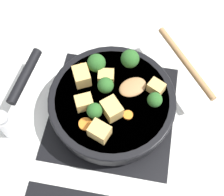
{
  "coord_description": "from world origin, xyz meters",
  "views": [
    {
      "loc": [
        -0.06,
        0.33,
        0.72
      ],
      "look_at": [
        0.0,
        0.0,
        0.08
      ],
      "focal_mm": 50.0,
      "sensor_mm": 36.0,
      "label": 1
    }
  ],
  "objects": [
    {
      "name": "tofu_cube_center_large",
      "position": [
        0.01,
        0.09,
        0.1
      ],
      "size": [
        0.05,
        0.05,
        0.03
      ],
      "primitive_type": "cube",
      "rotation": [
        0.0,
        0.0,
        5.91
      ],
      "color": "tan",
      "rests_on": "skillet_pan"
    },
    {
      "name": "front_burner_grate",
      "position": [
        0.0,
        0.0,
        0.01
      ],
      "size": [
        0.31,
        0.31,
        0.03
      ],
      "color": "black",
      "rests_on": "ground_plane"
    },
    {
      "name": "broccoli_floret_north_edge",
      "position": [
        0.02,
        -0.02,
        0.1
      ],
      "size": [
        0.04,
        0.04,
        0.04
      ],
      "color": "#709956",
      "rests_on": "skillet_pan"
    },
    {
      "name": "broccoli_floret_near_spoon",
      "position": [
        0.03,
        0.05,
        0.1
      ],
      "size": [
        0.04,
        0.04,
        0.04
      ],
      "color": "#709956",
      "rests_on": "skillet_pan"
    },
    {
      "name": "broccoli_floret_center_top",
      "position": [
        0.05,
        -0.07,
        0.11
      ],
      "size": [
        0.04,
        0.04,
        0.05
      ],
      "color": "#709956",
      "rests_on": "skillet_pan"
    },
    {
      "name": "skillet_pan",
      "position": [
        0.0,
        -0.0,
        0.06
      ],
      "size": [
        0.4,
        0.3,
        0.05
      ],
      "color": "black",
      "rests_on": "front_burner_grate"
    },
    {
      "name": "tofu_cube_back_piece",
      "position": [
        -0.01,
        0.04,
        0.1
      ],
      "size": [
        0.06,
        0.06,
        0.04
      ],
      "primitive_type": "cube",
      "rotation": [
        0.0,
        0.0,
        2.3
      ],
      "color": "tan",
      "rests_on": "skillet_pan"
    },
    {
      "name": "broccoli_floret_east_rim",
      "position": [
        -0.03,
        -0.1,
        0.11
      ],
      "size": [
        0.04,
        0.04,
        0.05
      ],
      "color": "#709956",
      "rests_on": "skillet_pan"
    },
    {
      "name": "carrot_slice_near_center",
      "position": [
        0.05,
        0.08,
        0.08
      ],
      "size": [
        0.03,
        0.03,
        0.01
      ],
      "primitive_type": "cylinder",
      "color": "orange",
      "rests_on": "skillet_pan"
    },
    {
      "name": "salt_shaker",
      "position": [
        0.24,
        0.1,
        0.04
      ],
      "size": [
        0.04,
        0.04,
        0.09
      ],
      "color": "white",
      "rests_on": "ground_plane"
    },
    {
      "name": "wooden_spoon",
      "position": [
        -0.11,
        -0.08,
        0.09
      ],
      "size": [
        0.24,
        0.23,
        0.02
      ],
      "color": "#A87A4C",
      "rests_on": "skillet_pan"
    },
    {
      "name": "carrot_slice_edge_slice",
      "position": [
        0.08,
        -0.06,
        0.08
      ],
      "size": [
        0.03,
        0.03,
        0.01
      ],
      "primitive_type": "cylinder",
      "color": "orange",
      "rests_on": "skillet_pan"
    },
    {
      "name": "tofu_cube_front_piece",
      "position": [
        0.08,
        -0.04,
        0.1
      ],
      "size": [
        0.05,
        0.06,
        0.04
      ],
      "primitive_type": "cube",
      "rotation": [
        0.0,
        0.0,
        2.04
      ],
      "color": "tan",
      "rests_on": "skillet_pan"
    },
    {
      "name": "tofu_cube_west_chunk",
      "position": [
        0.02,
        -0.05,
        0.09
      ],
      "size": [
        0.04,
        0.03,
        0.03
      ],
      "primitive_type": "cube",
      "rotation": [
        0.0,
        0.0,
        3.27
      ],
      "color": "tan",
      "rests_on": "skillet_pan"
    },
    {
      "name": "tofu_cube_east_chunk",
      "position": [
        0.06,
        0.03,
        0.09
      ],
      "size": [
        0.05,
        0.04,
        0.03
      ],
      "primitive_type": "cube",
      "rotation": [
        0.0,
        0.0,
        0.46
      ],
      "color": "tan",
      "rests_on": "skillet_pan"
    },
    {
      "name": "broccoli_floret_west_rim",
      "position": [
        -0.1,
        0.0,
        0.1
      ],
      "size": [
        0.03,
        0.03,
        0.04
      ],
      "color": "#709956",
      "rests_on": "skillet_pan"
    },
    {
      "name": "tofu_cube_near_handle",
      "position": [
        -0.1,
        -0.04,
        0.09
      ],
      "size": [
        0.04,
        0.04,
        0.03
      ],
      "primitive_type": "cube",
      "rotation": [
        0.0,
        0.0,
        5.81
      ],
      "color": "tan",
      "rests_on": "skillet_pan"
    },
    {
      "name": "ground_plane",
      "position": [
        0.0,
        0.0,
        0.0
      ],
      "size": [
        2.4,
        2.4,
        0.0
      ],
      "primitive_type": "plane",
      "color": "silver"
    },
    {
      "name": "carrot_slice_orange_thin",
      "position": [
        -0.04,
        0.04,
        0.08
      ],
      "size": [
        0.02,
        0.02,
        0.01
      ],
      "primitive_type": "cylinder",
      "color": "orange",
      "rests_on": "skillet_pan"
    }
  ]
}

